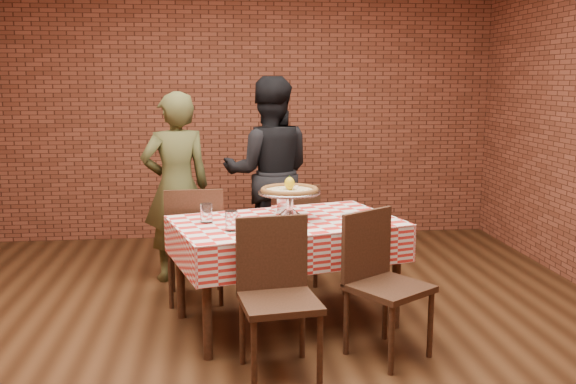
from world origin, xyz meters
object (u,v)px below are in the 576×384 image
object	(u,v)px
water_glass_left	(231,221)
water_glass_right	(206,213)
chair_near_left	(280,300)
pizza_stand	(290,206)
chair_far_left	(195,243)
chair_far_right	(289,234)
diner_olive	(176,187)
pizza	(290,191)
chair_near_right	(389,287)
condiment_caddy	(280,201)
table	(286,273)
diner_black	(269,173)

from	to	relation	value
water_glass_left	water_glass_right	bearing A→B (deg)	122.94
chair_near_left	pizza_stand	bearing A→B (deg)	71.89
water_glass_left	chair_far_left	bearing A→B (deg)	107.80
chair_far_right	diner_olive	xyz separation A→B (m)	(-0.94, 0.26, 0.38)
pizza	chair_far_left	distance (m)	1.02
pizza_stand	chair_near_right	bearing A→B (deg)	-48.92
condiment_caddy	chair_near_right	distance (m)	1.18
table	diner_olive	world-z (taller)	diner_olive
table	chair_near_right	bearing A→B (deg)	-46.97
pizza	diner_olive	size ratio (longest dim) A/B	0.25
pizza_stand	pizza	xyz separation A→B (m)	(0.00, 0.00, 0.11)
chair_near_right	diner_black	xyz separation A→B (m)	(-0.59, 2.06, 0.42)
table	chair_far_left	world-z (taller)	chair_far_left
pizza	water_glass_left	distance (m)	0.52
pizza	condiment_caddy	size ratio (longest dim) A/B	2.83
table	condiment_caddy	distance (m)	0.56
water_glass_right	chair_near_right	distance (m)	1.34
chair_near_right	chair_far_left	size ratio (longest dim) A/B	0.99
pizza_stand	water_glass_left	size ratio (longest dim) A/B	3.42
chair_near_left	pizza	bearing A→B (deg)	71.89
pizza_stand	diner_olive	xyz separation A→B (m)	(-0.85, 1.10, -0.04)
water_glass_left	chair_far_right	size ratio (longest dim) A/B	0.15
chair_far_left	chair_far_right	world-z (taller)	chair_far_left
chair_near_right	diner_olive	world-z (taller)	diner_olive
pizza	chair_far_right	distance (m)	1.00
table	water_glass_right	world-z (taller)	water_glass_right
chair_near_left	diner_olive	world-z (taller)	diner_olive
water_glass_right	chair_near_left	size ratio (longest dim) A/B	0.14
table	chair_far_right	world-z (taller)	chair_far_right
chair_near_left	diner_black	size ratio (longest dim) A/B	0.52
water_glass_right	condiment_caddy	xyz separation A→B (m)	(0.54, 0.34, 0.01)
chair_near_right	chair_far_left	xyz separation A→B (m)	(-1.24, 1.20, 0.00)
water_glass_left	chair_near_left	bearing A→B (deg)	-63.83
water_glass_left	chair_near_left	size ratio (longest dim) A/B	0.14
water_glass_right	chair_far_left	distance (m)	0.70
pizza_stand	chair_near_left	world-z (taller)	pizza_stand
chair_near_right	chair_far_right	distance (m)	1.55
table	diner_black	world-z (taller)	diner_black
pizza_stand	diner_black	bearing A→B (deg)	91.24
pizza_stand	chair_far_right	world-z (taller)	pizza_stand
pizza	table	bearing A→B (deg)	-151.57
chair_far_left	diner_black	world-z (taller)	diner_black
chair_near_left	table	bearing A→B (deg)	73.51
table	condiment_caddy	world-z (taller)	condiment_caddy
pizza_stand	diner_olive	bearing A→B (deg)	127.71
pizza	water_glass_right	world-z (taller)	pizza
table	chair_near_right	world-z (taller)	chair_near_right
pizza_stand	chair_far_left	distance (m)	0.97
chair_far_right	diner_olive	distance (m)	1.05
diner_olive	pizza_stand	bearing A→B (deg)	111.38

